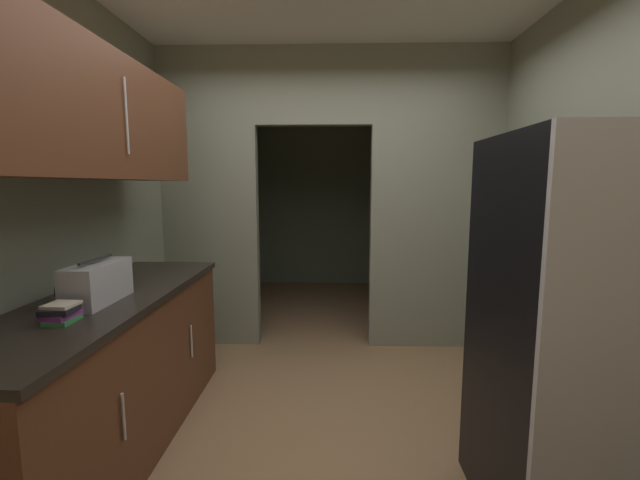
{
  "coord_description": "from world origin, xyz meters",
  "views": [
    {
      "loc": [
        0.02,
        -2.2,
        1.5
      ],
      "look_at": [
        -0.05,
        0.36,
        1.16
      ],
      "focal_mm": 23.35,
      "sensor_mm": 36.0,
      "label": 1
    }
  ],
  "objects": [
    {
      "name": "ground",
      "position": [
        0.0,
        0.0,
        0.0
      ],
      "size": [
        20.0,
        20.0,
        0.0
      ],
      "primitive_type": "plane",
      "color": "#93704C"
    },
    {
      "name": "lower_cabinet_run",
      "position": [
        -1.22,
        -0.03,
        0.45
      ],
      "size": [
        0.63,
        2.06,
        0.9
      ],
      "color": "brown",
      "rests_on": "ground"
    },
    {
      "name": "book_stack",
      "position": [
        -1.18,
        -0.46,
        0.94
      ],
      "size": [
        0.13,
        0.15,
        0.09
      ],
      "color": "#388C47",
      "rests_on": "lower_cabinet_run"
    },
    {
      "name": "kitchen_partition",
      "position": [
        0.05,
        1.61,
        1.47
      ],
      "size": [
        3.07,
        0.12,
        2.7
      ],
      "color": "gray",
      "rests_on": "ground"
    },
    {
      "name": "upper_cabinet_counterside",
      "position": [
        -1.22,
        -0.03,
        1.85
      ],
      "size": [
        0.36,
        1.85,
        0.64
      ],
      "color": "brown"
    },
    {
      "name": "boombox",
      "position": [
        -1.19,
        -0.14,
        1.0
      ],
      "size": [
        0.18,
        0.41,
        0.23
      ],
      "color": "#B2B2B7",
      "rests_on": "lower_cabinet_run"
    },
    {
      "name": "refrigerator",
      "position": [
        1.1,
        -0.47,
        0.86
      ],
      "size": [
        0.76,
        0.79,
        1.71
      ],
      "color": "black",
      "rests_on": "ground"
    },
    {
      "name": "adjoining_room_shell",
      "position": [
        0.0,
        3.34,
        1.35
      ],
      "size": [
        3.07,
        2.56,
        2.7
      ],
      "color": "slate",
      "rests_on": "ground"
    }
  ]
}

